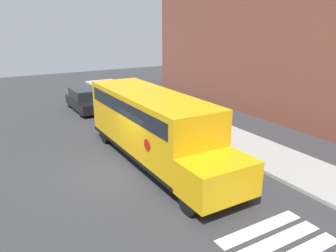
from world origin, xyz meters
The scene contains 5 objects.
ground_plane centered at (0.00, 0.00, 0.00)m, with size 60.00×60.00×0.00m, color #333335.
sidewalk_strip centered at (0.00, 6.50, 0.07)m, with size 44.00×3.00×0.15m.
building_backdrop centered at (0.00, 13.00, 4.21)m, with size 32.00×4.00×8.41m.
school_bus centered at (-0.36, 1.67, 1.77)m, with size 10.01×2.57×3.09m.
parked_car centered at (-10.74, 1.73, 0.75)m, with size 4.49×1.89×1.53m.
Camera 1 is at (12.04, -4.84, 6.10)m, focal length 35.00 mm.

